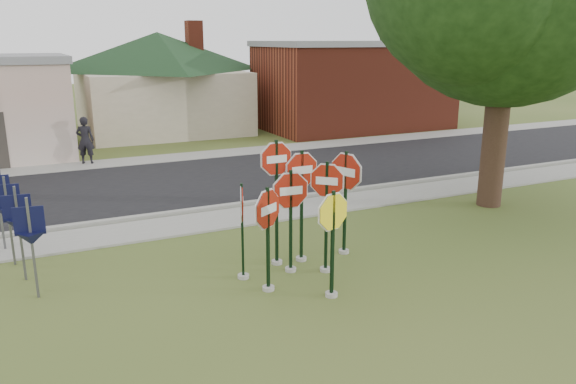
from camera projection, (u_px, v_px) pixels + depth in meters
name	position (u px, v px, depth m)	size (l,w,h in m)	color
ground	(328.00, 300.00, 10.72)	(120.00, 120.00, 0.00)	#425821
sidewalk_near	(230.00, 218.00, 15.51)	(60.00, 1.60, 0.06)	gray
road	(186.00, 183.00, 19.43)	(60.00, 7.00, 0.04)	black
sidewalk_far	(158.00, 159.00, 23.18)	(60.00, 1.60, 0.06)	gray
curb	(219.00, 208.00, 16.37)	(60.00, 0.20, 0.14)	gray
stop_sign_center	(291.00, 208.00, 11.68)	(1.08, 0.24, 2.33)	#A19D96
stop_sign_yellow	(333.00, 232.00, 10.52)	(0.99, 0.25, 2.22)	#A19D96
stop_sign_left	(268.00, 226.00, 10.78)	(0.93, 0.58, 2.22)	#A19D96
stop_sign_right	(327.00, 203.00, 11.64)	(0.75, 0.68, 2.50)	#A19D96
stop_sign_back_right	(302.00, 191.00, 12.21)	(1.06, 0.24, 2.62)	#A19D96
stop_sign_back_left	(276.00, 186.00, 11.97)	(1.00, 0.24, 2.88)	#A19D96
stop_sign_far_right	(346.00, 187.00, 12.66)	(0.43, 1.10, 2.53)	#A19D96
stop_sign_far_left	(242.00, 220.00, 11.36)	(0.37, 0.98, 2.14)	#A19D96
route_sign_row	(8.00, 212.00, 12.09)	(1.43, 4.63, 2.00)	#59595E
building_house	(159.00, 62.00, 29.77)	(11.60, 11.60, 6.20)	beige
building_brick	(354.00, 84.00, 31.19)	(10.20, 6.20, 4.75)	maroon
bg_tree_right	(417.00, 29.00, 41.04)	(5.60, 5.60, 8.40)	black
pedestrian	(85.00, 140.00, 22.04)	(0.68, 0.45, 1.86)	black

